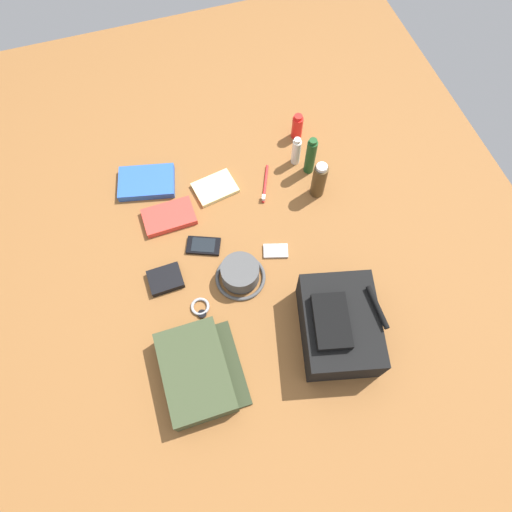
# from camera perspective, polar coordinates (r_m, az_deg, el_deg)

# --- Properties ---
(ground_plane) EXTENTS (2.64, 2.02, 0.02)m
(ground_plane) POSITION_cam_1_polar(r_m,az_deg,el_deg) (1.54, 0.00, -0.83)
(ground_plane) COLOR brown
(ground_plane) RESTS_ON ground
(backpack) EXTENTS (0.34, 0.29, 0.17)m
(backpack) POSITION_cam_1_polar(r_m,az_deg,el_deg) (1.39, 10.58, -8.74)
(backpack) COLOR black
(backpack) RESTS_ON ground_plane
(toiletry_pouch) EXTENTS (0.28, 0.23, 0.08)m
(toiletry_pouch) POSITION_cam_1_polar(r_m,az_deg,el_deg) (1.38, -7.54, -14.53)
(toiletry_pouch) COLOR #384228
(toiletry_pouch) RESTS_ON ground_plane
(bucket_hat) EXTENTS (0.17, 0.17, 0.08)m
(bucket_hat) POSITION_cam_1_polar(r_m,az_deg,el_deg) (1.47, -2.04, -2.32)
(bucket_hat) COLOR #4C4C4C
(bucket_hat) RESTS_ON ground_plane
(sunscreen_spray) EXTENTS (0.04, 0.04, 0.11)m
(sunscreen_spray) POSITION_cam_1_polar(r_m,az_deg,el_deg) (1.79, 5.31, 16.19)
(sunscreen_spray) COLOR red
(sunscreen_spray) RESTS_ON ground_plane
(toothpaste_tube) EXTENTS (0.03, 0.03, 0.13)m
(toothpaste_tube) POSITION_cam_1_polar(r_m,az_deg,el_deg) (1.70, 5.18, 13.23)
(toothpaste_tube) COLOR white
(toothpaste_tube) RESTS_ON ground_plane
(shampoo_bottle) EXTENTS (0.04, 0.04, 0.17)m
(shampoo_bottle) POSITION_cam_1_polar(r_m,az_deg,el_deg) (1.67, 7.01, 12.59)
(shampoo_bottle) COLOR #19471E
(shampoo_bottle) RESTS_ON ground_plane
(cologne_bottle) EXTENTS (0.05, 0.05, 0.16)m
(cologne_bottle) POSITION_cam_1_polar(r_m,az_deg,el_deg) (1.62, 8.09, 9.60)
(cologne_bottle) COLOR #473319
(cologne_bottle) RESTS_ON ground_plane
(paperback_novel) EXTENTS (0.18, 0.23, 0.03)m
(paperback_novel) POSITION_cam_1_polar(r_m,az_deg,el_deg) (1.72, -13.84, 9.16)
(paperback_novel) COLOR blue
(paperback_novel) RESTS_ON ground_plane
(travel_guidebook) EXTENTS (0.12, 0.18, 0.02)m
(travel_guidebook) POSITION_cam_1_polar(r_m,az_deg,el_deg) (1.63, -11.08, 4.94)
(travel_guidebook) COLOR red
(travel_guidebook) RESTS_ON ground_plane
(cell_phone) EXTENTS (0.10, 0.13, 0.01)m
(cell_phone) POSITION_cam_1_polar(r_m,az_deg,el_deg) (1.56, -6.75, 1.32)
(cell_phone) COLOR black
(cell_phone) RESTS_ON ground_plane
(media_player) EXTENTS (0.07, 0.10, 0.01)m
(media_player) POSITION_cam_1_polar(r_m,az_deg,el_deg) (1.54, 2.53, 0.65)
(media_player) COLOR #B7B7BC
(media_player) RESTS_ON ground_plane
(wristwatch) EXTENTS (0.07, 0.06, 0.01)m
(wristwatch) POSITION_cam_1_polar(r_m,az_deg,el_deg) (1.47, -7.15, -6.59)
(wristwatch) COLOR #99999E
(wristwatch) RESTS_ON ground_plane
(toothbrush) EXTENTS (0.16, 0.08, 0.02)m
(toothbrush) POSITION_cam_1_polar(r_m,az_deg,el_deg) (1.67, 1.17, 9.01)
(toothbrush) COLOR red
(toothbrush) RESTS_ON ground_plane
(wallet) EXTENTS (0.09, 0.11, 0.02)m
(wallet) POSITION_cam_1_polar(r_m,az_deg,el_deg) (1.52, -11.53, -2.94)
(wallet) COLOR black
(wallet) RESTS_ON ground_plane
(notepad) EXTENTS (0.14, 0.17, 0.02)m
(notepad) POSITION_cam_1_polar(r_m,az_deg,el_deg) (1.67, -5.27, 8.71)
(notepad) COLOR beige
(notepad) RESTS_ON ground_plane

